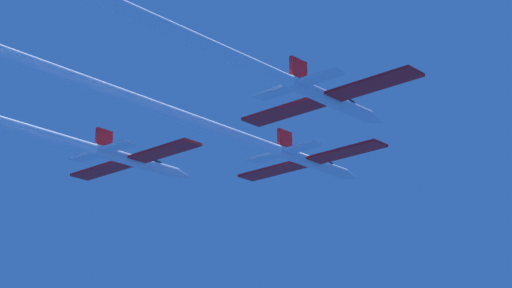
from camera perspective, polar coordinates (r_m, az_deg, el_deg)
jet_lead at (r=93.44m, az=-5.12°, el=1.92°), size 20.79×74.34×3.44m
jet_right_wing at (r=74.36m, az=-7.06°, el=7.93°), size 20.79×79.08×3.44m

